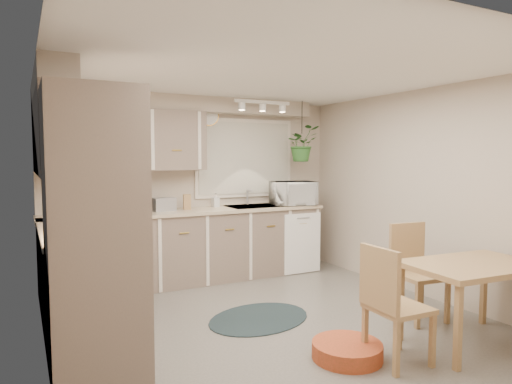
% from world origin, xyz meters
% --- Properties ---
extents(floor, '(4.20, 4.20, 0.00)m').
position_xyz_m(floor, '(0.00, 0.00, 0.00)').
color(floor, slate).
rests_on(floor, ground).
extents(ceiling, '(4.20, 4.20, 0.00)m').
position_xyz_m(ceiling, '(0.00, 0.00, 2.40)').
color(ceiling, white).
rests_on(ceiling, wall_back).
extents(wall_back, '(4.00, 0.04, 2.40)m').
position_xyz_m(wall_back, '(0.00, 2.10, 1.20)').
color(wall_back, '#BCAC9B').
rests_on(wall_back, floor).
extents(wall_front, '(4.00, 0.04, 2.40)m').
position_xyz_m(wall_front, '(0.00, -2.10, 1.20)').
color(wall_front, '#BCAC9B').
rests_on(wall_front, floor).
extents(wall_left, '(0.04, 4.20, 2.40)m').
position_xyz_m(wall_left, '(-2.00, 0.00, 1.20)').
color(wall_left, '#BCAC9B').
rests_on(wall_left, floor).
extents(wall_right, '(0.04, 4.20, 2.40)m').
position_xyz_m(wall_right, '(2.00, 0.00, 1.20)').
color(wall_right, '#BCAC9B').
rests_on(wall_right, floor).
extents(base_cab_left, '(0.60, 1.85, 0.90)m').
position_xyz_m(base_cab_left, '(-1.70, 0.88, 0.45)').
color(base_cab_left, '#7F6D5F').
rests_on(base_cab_left, floor).
extents(base_cab_back, '(3.60, 0.60, 0.90)m').
position_xyz_m(base_cab_back, '(-0.20, 1.80, 0.45)').
color(base_cab_back, '#7F6D5F').
rests_on(base_cab_back, floor).
extents(counter_left, '(0.64, 1.89, 0.04)m').
position_xyz_m(counter_left, '(-1.69, 0.88, 0.92)').
color(counter_left, '#CCB594').
rests_on(counter_left, base_cab_left).
extents(counter_back, '(3.64, 0.64, 0.04)m').
position_xyz_m(counter_back, '(-0.20, 1.79, 0.92)').
color(counter_back, '#CCB594').
rests_on(counter_back, base_cab_back).
extents(oven_stack, '(0.65, 0.65, 2.10)m').
position_xyz_m(oven_stack, '(-1.68, -0.38, 1.05)').
color(oven_stack, '#7F6D5F').
rests_on(oven_stack, floor).
extents(wall_oven_face, '(0.02, 0.56, 0.58)m').
position_xyz_m(wall_oven_face, '(-1.35, -0.38, 1.05)').
color(wall_oven_face, white).
rests_on(wall_oven_face, oven_stack).
extents(upper_cab_left, '(0.35, 2.00, 0.75)m').
position_xyz_m(upper_cab_left, '(-1.82, 1.00, 1.83)').
color(upper_cab_left, '#7F6D5F').
rests_on(upper_cab_left, wall_left).
extents(upper_cab_back, '(2.00, 0.35, 0.75)m').
position_xyz_m(upper_cab_back, '(-1.00, 1.93, 1.83)').
color(upper_cab_back, '#7F6D5F').
rests_on(upper_cab_back, wall_back).
extents(soffit_left, '(0.30, 2.00, 0.20)m').
position_xyz_m(soffit_left, '(-1.85, 1.00, 2.30)').
color(soffit_left, '#BCAC9B').
rests_on(soffit_left, wall_left).
extents(soffit_back, '(3.60, 0.30, 0.20)m').
position_xyz_m(soffit_back, '(-0.20, 1.95, 2.30)').
color(soffit_back, '#BCAC9B').
rests_on(soffit_back, wall_back).
extents(cooktop, '(0.52, 0.58, 0.02)m').
position_xyz_m(cooktop, '(-1.68, 0.30, 0.94)').
color(cooktop, white).
rests_on(cooktop, counter_left).
extents(range_hood, '(0.40, 0.60, 0.14)m').
position_xyz_m(range_hood, '(-1.70, 0.30, 1.40)').
color(range_hood, white).
rests_on(range_hood, upper_cab_left).
extents(window_blinds, '(1.40, 0.02, 1.00)m').
position_xyz_m(window_blinds, '(0.70, 2.07, 1.60)').
color(window_blinds, silver).
rests_on(window_blinds, wall_back).
extents(window_frame, '(1.50, 0.02, 1.10)m').
position_xyz_m(window_frame, '(0.70, 2.08, 1.60)').
color(window_frame, silver).
rests_on(window_frame, wall_back).
extents(sink, '(0.70, 0.48, 0.10)m').
position_xyz_m(sink, '(0.70, 1.80, 0.90)').
color(sink, '#A7A8AE').
rests_on(sink, counter_back).
extents(dishwasher_front, '(0.58, 0.02, 0.83)m').
position_xyz_m(dishwasher_front, '(1.30, 1.49, 0.42)').
color(dishwasher_front, white).
rests_on(dishwasher_front, base_cab_back).
extents(track_light_bar, '(0.80, 0.04, 0.04)m').
position_xyz_m(track_light_bar, '(0.70, 1.55, 2.33)').
color(track_light_bar, white).
rests_on(track_light_bar, ceiling).
extents(wall_clock, '(0.30, 0.03, 0.30)m').
position_xyz_m(wall_clock, '(0.15, 2.07, 2.18)').
color(wall_clock, gold).
rests_on(wall_clock, wall_back).
extents(dining_table, '(1.19, 0.84, 0.71)m').
position_xyz_m(dining_table, '(1.28, -1.20, 0.36)').
color(dining_table, tan).
rests_on(dining_table, floor).
extents(chair_left, '(0.45, 0.45, 0.94)m').
position_xyz_m(chair_left, '(0.46, -1.16, 0.47)').
color(chair_left, tan).
rests_on(chair_left, floor).
extents(chair_back, '(0.48, 0.48, 0.95)m').
position_xyz_m(chair_back, '(1.34, -0.56, 0.47)').
color(chair_back, tan).
rests_on(chair_back, floor).
extents(braided_rug, '(1.29, 1.10, 0.01)m').
position_xyz_m(braided_rug, '(-0.06, 0.19, 0.01)').
color(braided_rug, black).
rests_on(braided_rug, floor).
extents(pet_bed, '(0.71, 0.71, 0.13)m').
position_xyz_m(pet_bed, '(0.15, -0.93, 0.07)').
color(pet_bed, '#C04426').
rests_on(pet_bed, floor).
extents(microwave, '(0.66, 0.47, 0.41)m').
position_xyz_m(microwave, '(1.27, 1.70, 1.14)').
color(microwave, white).
rests_on(microwave, counter_back).
extents(soap_bottle, '(0.11, 0.20, 0.09)m').
position_xyz_m(soap_bottle, '(0.19, 1.95, 0.98)').
color(soap_bottle, white).
rests_on(soap_bottle, counter_back).
extents(hanging_plant, '(0.45, 0.50, 0.39)m').
position_xyz_m(hanging_plant, '(1.41, 1.70, 1.75)').
color(hanging_plant, '#2D6327').
rests_on(hanging_plant, ceiling).
extents(coffee_maker, '(0.21, 0.24, 0.31)m').
position_xyz_m(coffee_maker, '(-0.85, 1.80, 1.10)').
color(coffee_maker, black).
rests_on(coffee_maker, counter_back).
extents(toaster, '(0.30, 0.20, 0.17)m').
position_xyz_m(toaster, '(-0.56, 1.82, 1.02)').
color(toaster, '#A7A8AE').
rests_on(toaster, counter_back).
extents(knife_block, '(0.10, 0.10, 0.20)m').
position_xyz_m(knife_block, '(-0.24, 1.85, 1.04)').
color(knife_block, tan).
rests_on(knife_block, counter_back).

